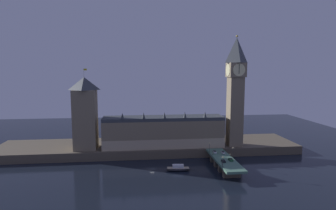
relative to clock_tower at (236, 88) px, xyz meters
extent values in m
plane|color=black|center=(-61.66, -26.45, -48.07)|extent=(400.00, 400.00, 0.00)
cube|color=brown|center=(-61.66, 12.55, -45.03)|extent=(220.00, 42.00, 6.07)
cube|color=#7F7056|center=(-51.76, 3.07, -32.33)|extent=(85.74, 18.05, 19.32)
cube|color=tan|center=(-51.76, -6.07, -38.51)|extent=(85.74, 0.20, 6.96)
cube|color=#383D42|center=(-51.76, 3.07, -21.47)|extent=(85.74, 16.61, 2.40)
cone|color=#383D42|center=(-80.34, -4.60, -18.14)|extent=(2.40, 2.40, 4.25)
cone|color=#383D42|center=(-66.05, -4.60, -18.14)|extent=(2.40, 2.40, 4.25)
cone|color=#383D42|center=(-51.76, -4.60, -18.14)|extent=(2.40, 2.40, 4.25)
cone|color=#383D42|center=(-37.47, -4.60, -18.14)|extent=(2.40, 2.40, 4.25)
cone|color=#383D42|center=(-23.18, -4.60, -18.14)|extent=(2.40, 2.40, 4.25)
cube|color=#7F7056|center=(0.00, 0.00, -17.09)|extent=(9.91, 9.91, 49.80)
cube|color=#7F7056|center=(0.00, 0.00, 12.88)|extent=(11.69, 11.69, 10.13)
cylinder|color=beige|center=(0.00, -5.97, 12.88)|extent=(8.75, 0.25, 8.75)
cylinder|color=beige|center=(0.00, 5.97, 12.88)|extent=(8.75, 0.25, 8.75)
cylinder|color=beige|center=(5.97, 0.00, 12.88)|extent=(0.25, 8.75, 8.75)
cylinder|color=beige|center=(-5.97, 0.00, 12.88)|extent=(0.25, 8.75, 8.75)
cube|color=black|center=(0.00, -6.16, 13.53)|extent=(0.36, 0.10, 6.57)
pyramid|color=#383D42|center=(0.00, 0.00, 26.77)|extent=(11.69, 11.69, 17.65)
sphere|color=gold|center=(0.00, 0.00, 36.39)|extent=(1.60, 1.60, 1.60)
cube|color=#7F7056|center=(-106.16, 2.63, -21.34)|extent=(15.18, 15.18, 41.30)
pyramid|color=#383D42|center=(-106.16, 2.63, 3.66)|extent=(15.48, 15.48, 8.71)
cylinder|color=#99999E|center=(-106.16, 2.63, 11.02)|extent=(0.24, 0.24, 6.00)
cube|color=gold|center=(-105.06, 2.63, 13.12)|extent=(2.00, 0.08, 1.20)
cube|color=#4C7560|center=(-17.30, -31.45, -42.29)|extent=(11.63, 46.00, 1.40)
cube|color=brown|center=(-17.30, -45.25, -45.53)|extent=(9.88, 3.20, 5.08)
cube|color=brown|center=(-17.30, -36.05, -45.53)|extent=(9.88, 3.20, 5.08)
cube|color=brown|center=(-17.30, -26.85, -45.53)|extent=(9.88, 3.20, 5.08)
cube|color=brown|center=(-17.30, -17.65, -45.53)|extent=(9.88, 3.20, 5.08)
cube|color=silver|center=(-19.86, -18.79, -41.02)|extent=(1.76, 4.72, 0.79)
cube|color=black|center=(-19.86, -18.79, -40.40)|extent=(1.44, 2.12, 0.45)
cylinder|color=black|center=(-20.70, -17.32, -41.27)|extent=(0.22, 0.64, 0.64)
cylinder|color=black|center=(-19.03, -17.32, -41.27)|extent=(0.22, 0.64, 0.64)
cylinder|color=black|center=(-20.70, -20.25, -41.27)|extent=(0.22, 0.64, 0.64)
cylinder|color=black|center=(-19.03, -20.25, -41.27)|extent=(0.22, 0.64, 0.64)
cube|color=black|center=(-19.86, -37.97, -41.01)|extent=(1.95, 3.84, 0.80)
cube|color=black|center=(-19.86, -37.97, -40.39)|extent=(1.60, 1.73, 0.45)
cylinder|color=black|center=(-20.79, -36.78, -41.27)|extent=(0.22, 0.64, 0.64)
cylinder|color=black|center=(-18.93, -36.78, -41.27)|extent=(0.22, 0.64, 0.64)
cylinder|color=black|center=(-20.79, -39.16, -41.27)|extent=(0.22, 0.64, 0.64)
cylinder|color=black|center=(-18.93, -39.16, -41.27)|extent=(0.22, 0.64, 0.64)
cube|color=#235633|center=(-14.75, -35.99, -40.95)|extent=(1.94, 4.21, 0.93)
cube|color=black|center=(-14.75, -35.99, -40.25)|extent=(1.59, 1.90, 0.45)
cylinder|color=black|center=(-13.82, -37.29, -41.27)|extent=(0.22, 0.64, 0.64)
cylinder|color=black|center=(-15.67, -37.29, -41.27)|extent=(0.22, 0.64, 0.64)
cylinder|color=black|center=(-13.82, -34.68, -41.27)|extent=(0.22, 0.64, 0.64)
cylinder|color=black|center=(-15.67, -34.68, -41.27)|extent=(0.22, 0.64, 0.64)
cube|color=silver|center=(-14.75, -20.87, -41.01)|extent=(1.78, 4.45, 0.81)
cube|color=black|center=(-14.75, -20.87, -40.38)|extent=(1.46, 2.00, 0.45)
cylinder|color=black|center=(-13.90, -22.25, -41.27)|extent=(0.22, 0.64, 0.64)
cylinder|color=black|center=(-15.59, -22.25, -41.27)|extent=(0.22, 0.64, 0.64)
cylinder|color=black|center=(-13.90, -19.49, -41.27)|extent=(0.22, 0.64, 0.64)
cylinder|color=black|center=(-15.59, -19.49, -41.27)|extent=(0.22, 0.64, 0.64)
cylinder|color=black|center=(-22.42, -43.78, -41.22)|extent=(0.28, 0.28, 0.75)
cylinder|color=#47384C|center=(-22.42, -43.78, -40.53)|extent=(0.38, 0.38, 0.62)
sphere|color=tan|center=(-22.42, -43.78, -40.12)|extent=(0.20, 0.20, 0.20)
cylinder|color=black|center=(-12.19, -27.65, -41.15)|extent=(0.28, 0.28, 0.88)
cylinder|color=gray|center=(-12.19, -27.65, -40.34)|extent=(0.38, 0.38, 0.73)
sphere|color=tan|center=(-12.19, -27.65, -39.86)|extent=(0.24, 0.24, 0.24)
cylinder|color=black|center=(-22.42, -23.72, -41.17)|extent=(0.28, 0.28, 0.83)
cylinder|color=gray|center=(-22.42, -23.72, -40.41)|extent=(0.38, 0.38, 0.69)
sphere|color=tan|center=(-22.42, -23.72, -39.95)|extent=(0.22, 0.22, 0.22)
cylinder|color=#2D3333|center=(-22.82, -46.17, -41.34)|extent=(0.56, 0.56, 0.50)
cylinder|color=#2D3333|center=(-22.82, -46.17, -38.67)|extent=(0.18, 0.18, 4.83)
sphere|color=#F9E5A3|center=(-22.82, -46.17, -35.71)|extent=(0.60, 0.60, 0.60)
sphere|color=#F9E5A3|center=(-23.27, -46.17, -36.06)|extent=(0.44, 0.44, 0.44)
sphere|color=#F9E5A3|center=(-22.37, -46.17, -36.06)|extent=(0.44, 0.44, 0.44)
cylinder|color=#2D3333|center=(-11.79, -31.45, -41.34)|extent=(0.56, 0.56, 0.50)
cylinder|color=#2D3333|center=(-11.79, -31.45, -38.25)|extent=(0.18, 0.18, 5.68)
sphere|color=#F9E5A3|center=(-11.79, -31.45, -34.86)|extent=(0.60, 0.60, 0.60)
sphere|color=#F9E5A3|center=(-12.24, -31.45, -35.21)|extent=(0.44, 0.44, 0.44)
sphere|color=#F9E5A3|center=(-11.34, -31.45, -35.21)|extent=(0.44, 0.44, 0.44)
cylinder|color=#2D3333|center=(-22.82, -16.73, -41.34)|extent=(0.56, 0.56, 0.50)
cylinder|color=#2D3333|center=(-22.82, -16.73, -38.48)|extent=(0.18, 0.18, 5.22)
sphere|color=#F9E5A3|center=(-22.82, -16.73, -35.32)|extent=(0.60, 0.60, 0.60)
sphere|color=#F9E5A3|center=(-23.27, -16.73, -35.67)|extent=(0.44, 0.44, 0.44)
sphere|color=#F9E5A3|center=(-22.37, -16.73, -35.67)|extent=(0.44, 0.44, 0.44)
ellipsoid|color=#28282D|center=(-46.13, -31.87, -47.11)|extent=(15.34, 5.60, 1.91)
cube|color=tan|center=(-46.13, -31.87, -46.25)|extent=(13.47, 4.57, 0.24)
cube|color=silver|center=(-46.13, -31.87, -45.18)|extent=(6.97, 3.26, 1.91)
camera|label=1|loc=(-70.28, -194.34, 12.04)|focal=30.00mm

